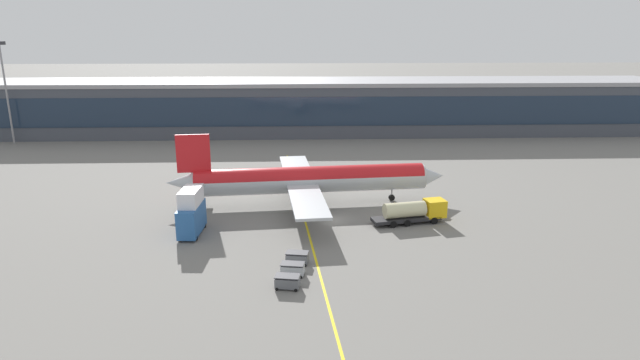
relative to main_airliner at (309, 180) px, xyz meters
The scene contains 10 objects.
ground_plane 9.29m from the main_airliner, 68.39° to the right, with size 700.00×700.00×0.00m, color slate.
apron_lead_in_line 7.11m from the main_airliner, 98.89° to the right, with size 0.30×80.00×0.01m, color yellow.
terminal_building 62.57m from the main_airliner, 101.93° to the left, with size 213.99×20.19×13.80m.
main_airliner is the anchor object (origin of this frame).
fuel_tanker 17.73m from the main_airliner, 31.99° to the right, with size 11.08×4.63×3.25m.
catering_lift 20.39m from the main_airliner, 142.67° to the right, with size 2.93×6.95×6.30m.
baggage_cart_0 29.41m from the main_airliner, 95.68° to the right, with size 2.87×2.00×1.48m.
baggage_cart_1 26.24m from the main_airliner, 95.22° to the right, with size 2.87×2.00×1.48m.
baggage_cart_2 23.07m from the main_airliner, 94.64° to the right, with size 2.87×2.00×1.48m.
apron_light_mast_0 86.42m from the main_airliner, 145.03° to the left, with size 2.80×0.50×24.02m.
Camera 1 is at (-4.55, -75.22, 27.40)m, focal length 30.68 mm.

